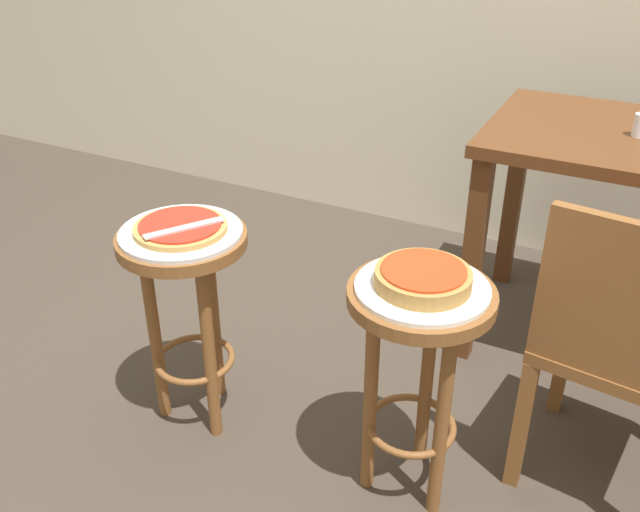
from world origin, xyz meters
name	(u,v)px	position (x,y,z in m)	size (l,w,h in m)	color
ground_plane	(272,453)	(0.00, 0.00, 0.00)	(6.00, 6.00, 0.00)	#42382D
stool_foreground	(187,287)	(-0.29, 0.05, 0.46)	(0.36, 0.36, 0.63)	brown
serving_plate_foreground	(181,232)	(-0.29, 0.05, 0.63)	(0.33, 0.33, 0.01)	silver
pizza_foreground	(180,227)	(-0.29, 0.05, 0.65)	(0.25, 0.25, 0.02)	tan
stool_middle	(417,348)	(0.39, 0.08, 0.46)	(0.36, 0.36, 0.63)	brown
serving_plate_middle	(422,288)	(0.39, 0.08, 0.63)	(0.32, 0.32, 0.01)	white
pizza_middle	(423,278)	(0.39, 0.08, 0.66)	(0.23, 0.23, 0.05)	#B78442
condiment_shaker	(640,125)	(0.74, 0.98, 0.81)	(0.04, 0.04, 0.07)	white
wooden_chair	(624,347)	(0.84, 0.30, 0.47)	(0.45, 0.45, 0.85)	brown
pizza_server_knife	(184,228)	(-0.26, 0.03, 0.66)	(0.22, 0.02, 0.01)	silver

